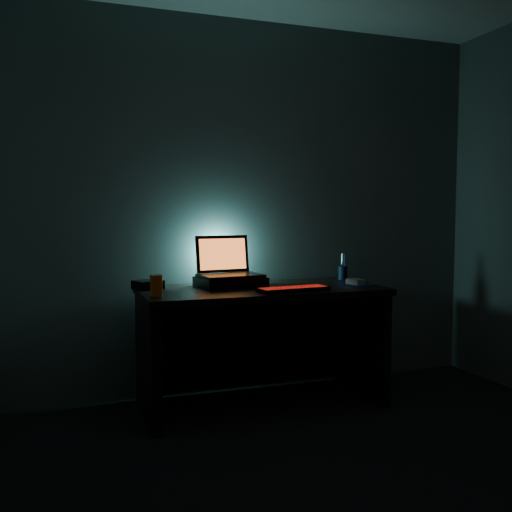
# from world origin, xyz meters

# --- Properties ---
(room) EXTENTS (3.50, 4.00, 2.50)m
(room) POSITION_xyz_m (0.00, 0.00, 1.25)
(room) COLOR black
(room) RESTS_ON ground
(desk) EXTENTS (1.50, 0.70, 0.75)m
(desk) POSITION_xyz_m (0.00, 1.67, 0.49)
(desk) COLOR black
(desk) RESTS_ON ground
(riser) EXTENTS (0.43, 0.34, 0.06)m
(riser) POSITION_xyz_m (-0.17, 1.73, 0.78)
(riser) COLOR black
(riser) RESTS_ON desk
(laptop) EXTENTS (0.41, 0.32, 0.26)m
(laptop) POSITION_xyz_m (-0.18, 1.78, 0.87)
(laptop) COLOR black
(laptop) RESTS_ON riser
(keyboard) EXTENTS (0.44, 0.18, 0.03)m
(keyboard) POSITION_xyz_m (0.12, 1.39, 0.76)
(keyboard) COLOR black
(keyboard) RESTS_ON desk
(mousepad) EXTENTS (0.26, 0.24, 0.00)m
(mousepad) POSITION_xyz_m (0.61, 1.54, 0.75)
(mousepad) COLOR navy
(mousepad) RESTS_ON desk
(mouse) EXTENTS (0.09, 0.13, 0.03)m
(mouse) POSITION_xyz_m (0.61, 1.54, 0.77)
(mouse) COLOR #949499
(mouse) RESTS_ON mousepad
(pen_cup) EXTENTS (0.07, 0.07, 0.09)m
(pen_cup) POSITION_xyz_m (0.68, 1.83, 0.80)
(pen_cup) COLOR black
(pen_cup) RESTS_ON desk
(juice_glass) EXTENTS (0.08, 0.08, 0.12)m
(juice_glass) POSITION_xyz_m (-0.68, 1.47, 0.81)
(juice_glass) COLOR #F05F0C
(juice_glass) RESTS_ON desk
(router) EXTENTS (0.20, 0.18, 0.05)m
(router) POSITION_xyz_m (-0.68, 1.78, 0.78)
(router) COLOR black
(router) RESTS_ON desk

